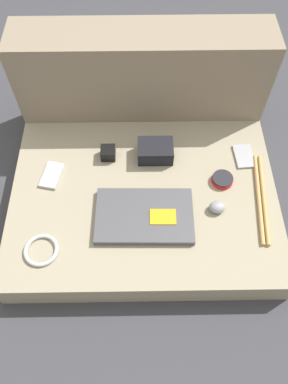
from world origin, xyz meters
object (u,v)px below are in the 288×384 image
Objects in this scene: laptop at (146,216)px; speaker_puck at (222,179)px; phone_silver at (52,175)px; computer_mouse at (217,207)px; charger_brick at (108,153)px; phone_black at (244,156)px; camera_pouch at (155,151)px.

speaker_puck is at bearing 28.47° from laptop.
speaker_puck is at bearing 9.43° from phone_silver.
computer_mouse is 0.62m from phone_silver.
speaker_puck is at bearing -15.92° from charger_brick.
phone_silver is 0.74m from phone_black.
phone_black is (0.13, 0.23, -0.01)m from computer_mouse.
computer_mouse is at bearing -31.82° from charger_brick.
speaker_puck reaches higher than phone_black.
phone_black is at bearing 35.08° from laptop.
phone_silver is at bearing 177.14° from speaker_puck.
speaker_puck is 1.44× the size of charger_brick.
laptop is at bearing -152.52° from speaker_puck.
charger_brick is (-0.18, 0.00, -0.01)m from camera_pouch.
speaker_puck is 0.44m from charger_brick.
phone_silver is at bearing 153.62° from laptop.
camera_pouch is (-0.24, 0.12, 0.02)m from speaker_puck.
laptop is 2.73× the size of phone_silver.
computer_mouse reaches higher than speaker_puck.
camera_pouch is 2.44× the size of charger_brick.
phone_silver is (-0.60, 0.15, -0.01)m from computer_mouse.
charger_brick is at bearing 118.41° from laptop.
computer_mouse is 1.05× the size of charger_brick.
laptop is 2.55× the size of camera_pouch.
computer_mouse is 0.27m from phone_black.
laptop is at bearing -15.07° from phone_silver.
charger_brick is (-0.39, 0.24, 0.00)m from computer_mouse.
charger_brick is (0.21, 0.09, 0.02)m from phone_silver.
speaker_puck is 0.27m from camera_pouch.
phone_silver is 0.93× the size of camera_pouch.
phone_silver is 0.23m from charger_brick.
phone_silver is at bearing -167.22° from camera_pouch.
phone_black is (0.38, 0.26, -0.01)m from laptop.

